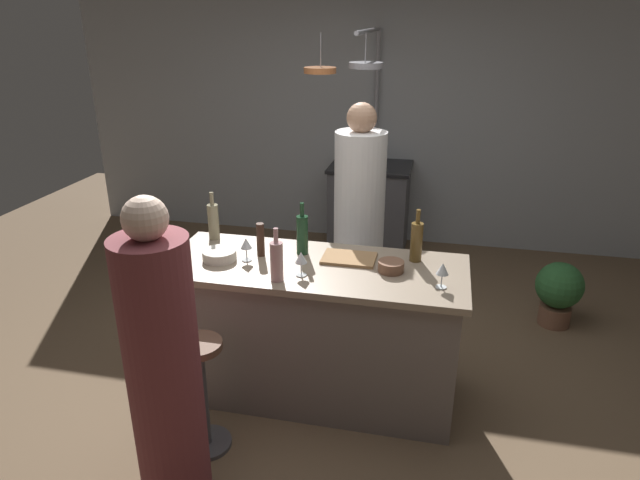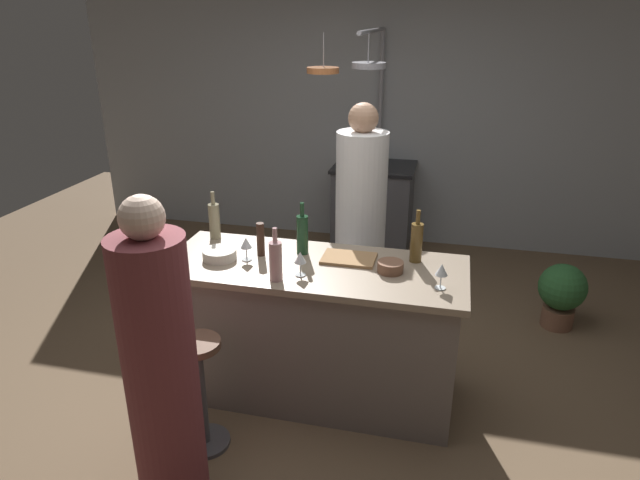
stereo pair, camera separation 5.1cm
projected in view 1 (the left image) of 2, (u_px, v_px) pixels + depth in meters
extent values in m
plane|color=brown|center=(315.00, 390.00, 3.66)|extent=(9.00, 9.00, 0.00)
cube|color=#9EA3A8|center=(377.00, 117.00, 5.75)|extent=(6.40, 0.16, 2.60)
cube|color=slate|center=(315.00, 333.00, 3.50)|extent=(1.72, 0.66, 0.86)
cube|color=gray|center=(314.00, 268.00, 3.33)|extent=(1.80, 0.72, 0.04)
cube|color=#47474C|center=(369.00, 209.00, 5.71)|extent=(0.76, 0.60, 0.86)
cube|color=black|center=(371.00, 167.00, 5.55)|extent=(0.80, 0.64, 0.03)
cylinder|color=white|center=(359.00, 236.00, 4.12)|extent=(0.37, 0.37, 1.53)
sphere|color=tan|center=(362.00, 118.00, 3.80)|extent=(0.21, 0.21, 0.21)
cylinder|color=#4C4C51|center=(207.00, 443.00, 3.19)|extent=(0.28, 0.28, 0.02)
cylinder|color=#4C4C51|center=(203.00, 397.00, 3.07)|extent=(0.06, 0.06, 0.62)
cylinder|color=brown|center=(198.00, 346.00, 2.95)|extent=(0.26, 0.26, 0.04)
cylinder|color=brown|center=(165.00, 381.00, 2.58)|extent=(0.34, 0.34, 1.42)
sphere|color=beige|center=(145.00, 219.00, 2.28)|extent=(0.19, 0.19, 0.19)
cylinder|color=gray|center=(375.00, 142.00, 5.70)|extent=(0.04, 0.04, 2.15)
cylinder|color=gray|center=(369.00, 31.00, 4.69)|extent=(0.04, 1.34, 0.04)
cylinder|color=#B26638|center=(320.00, 70.00, 4.36)|extent=(0.25, 0.25, 0.04)
cylinder|color=gray|center=(321.00, 51.00, 4.33)|extent=(0.01, 0.01, 0.28)
cylinder|color=gray|center=(366.00, 65.00, 4.34)|extent=(0.27, 0.27, 0.04)
cylinder|color=gray|center=(366.00, 49.00, 4.25)|extent=(0.01, 0.01, 0.24)
cylinder|color=brown|center=(554.00, 315.00, 4.41)|extent=(0.24, 0.24, 0.16)
sphere|color=#2D6633|center=(560.00, 285.00, 4.32)|extent=(0.36, 0.36, 0.36)
cube|color=#997047|center=(349.00, 258.00, 3.39)|extent=(0.32, 0.22, 0.02)
cylinder|color=#382319|center=(260.00, 240.00, 3.41)|extent=(0.05, 0.05, 0.21)
cylinder|color=#193D23|center=(302.00, 235.00, 3.44)|extent=(0.07, 0.07, 0.24)
cylinder|color=#193D23|center=(302.00, 210.00, 3.37)|extent=(0.03, 0.03, 0.08)
cylinder|color=#B78C8E|center=(277.00, 262.00, 3.09)|extent=(0.07, 0.07, 0.23)
cylinder|color=#B78C8E|center=(276.00, 236.00, 3.03)|extent=(0.03, 0.03, 0.08)
cylinder|color=brown|center=(416.00, 242.00, 3.33)|extent=(0.07, 0.07, 0.24)
cylinder|color=brown|center=(418.00, 217.00, 3.27)|extent=(0.03, 0.03, 0.08)
cylinder|color=gray|center=(213.00, 222.00, 3.67)|extent=(0.07, 0.07, 0.23)
cylinder|color=gray|center=(212.00, 199.00, 3.61)|extent=(0.03, 0.03, 0.08)
cylinder|color=silver|center=(441.00, 287.00, 3.04)|extent=(0.06, 0.06, 0.01)
cylinder|color=silver|center=(442.00, 280.00, 3.03)|extent=(0.01, 0.01, 0.07)
cone|color=silver|center=(443.00, 269.00, 3.00)|extent=(0.07, 0.07, 0.06)
cylinder|color=silver|center=(247.00, 260.00, 3.38)|extent=(0.06, 0.06, 0.01)
cylinder|color=silver|center=(247.00, 254.00, 3.36)|extent=(0.01, 0.01, 0.07)
cone|color=silver|center=(246.00, 243.00, 3.34)|extent=(0.07, 0.07, 0.06)
cylinder|color=silver|center=(301.00, 275.00, 3.18)|extent=(0.06, 0.06, 0.01)
cylinder|color=silver|center=(301.00, 269.00, 3.17)|extent=(0.01, 0.01, 0.07)
cone|color=silver|center=(301.00, 257.00, 3.14)|extent=(0.07, 0.07, 0.06)
cylinder|color=silver|center=(219.00, 255.00, 3.38)|extent=(0.20, 0.20, 0.06)
cylinder|color=brown|center=(391.00, 266.00, 3.23)|extent=(0.15, 0.15, 0.06)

